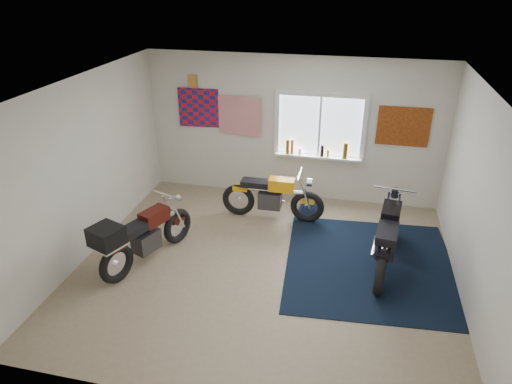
% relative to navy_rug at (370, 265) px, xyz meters
% --- Properties ---
extents(ground, '(5.50, 5.50, 0.00)m').
position_rel_navy_rug_xyz_m(ground, '(-1.55, -0.40, -0.01)').
color(ground, '#9E896B').
rests_on(ground, ground).
extents(room_shell, '(5.50, 5.50, 5.50)m').
position_rel_navy_rug_xyz_m(room_shell, '(-1.55, -0.40, 1.63)').
color(room_shell, white).
rests_on(room_shell, ground).
extents(navy_rug, '(2.68, 2.78, 0.01)m').
position_rel_navy_rug_xyz_m(navy_rug, '(0.00, 0.00, 0.00)').
color(navy_rug, black).
rests_on(navy_rug, ground).
extents(window_assembly, '(1.66, 0.17, 1.26)m').
position_rel_navy_rug_xyz_m(window_assembly, '(-1.05, 2.07, 1.36)').
color(window_assembly, white).
rests_on(window_assembly, room_shell).
extents(oil_bottles, '(1.14, 0.09, 0.30)m').
position_rel_navy_rug_xyz_m(oil_bottles, '(-1.06, 2.00, 1.02)').
color(oil_bottles, '#825E12').
rests_on(oil_bottles, window_assembly).
extents(flag_display, '(1.60, 0.10, 1.17)m').
position_rel_navy_rug_xyz_m(flag_display, '(-3.45, 2.08, 2.14)').
color(flag_display, red).
rests_on(flag_display, room_shell).
extents(triumph_poster, '(0.90, 0.03, 0.70)m').
position_rel_navy_rug_xyz_m(triumph_poster, '(0.40, 2.08, 1.54)').
color(triumph_poster, '#A54C14').
rests_on(triumph_poster, room_shell).
extents(yellow_triumph, '(1.83, 0.55, 0.92)m').
position_rel_navy_rug_xyz_m(yellow_triumph, '(-1.73, 1.10, 0.40)').
color(yellow_triumph, black).
rests_on(yellow_triumph, ground).
extents(black_chrome_bike, '(0.62, 2.04, 1.05)m').
position_rel_navy_rug_xyz_m(black_chrome_bike, '(0.20, 0.07, 0.45)').
color(black_chrome_bike, black).
rests_on(black_chrome_bike, navy_rug).
extents(maroon_tourer, '(0.95, 1.80, 0.94)m').
position_rel_navy_rug_xyz_m(maroon_tourer, '(-3.35, -0.73, 0.48)').
color(maroon_tourer, black).
rests_on(maroon_tourer, ground).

